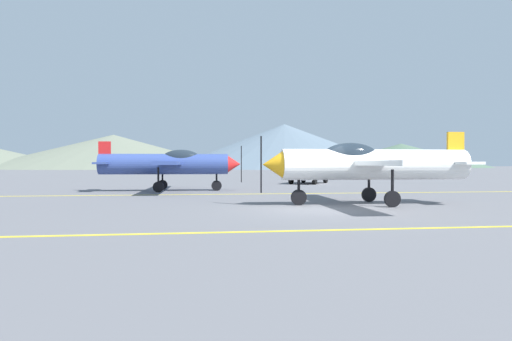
# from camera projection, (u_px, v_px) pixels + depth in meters

# --- Properties ---
(ground_plane) EXTENTS (400.00, 400.00, 0.00)m
(ground_plane) POSITION_uv_depth(u_px,v_px,m) (317.00, 209.00, 15.20)
(ground_plane) COLOR slate
(apron_line_near) EXTENTS (80.00, 0.16, 0.01)m
(apron_line_near) POSITION_uv_depth(u_px,v_px,m) (373.00, 229.00, 10.52)
(apron_line_near) COLOR yellow
(apron_line_near) RESTS_ON ground_plane
(apron_line_far) EXTENTS (80.00, 0.16, 0.01)m
(apron_line_far) POSITION_uv_depth(u_px,v_px,m) (276.00, 194.00, 22.79)
(apron_line_far) COLOR yellow
(apron_line_far) RESTS_ON ground_plane
(airplane_near) EXTENTS (7.85, 9.06, 2.72)m
(airplane_near) POSITION_uv_depth(u_px,v_px,m) (367.00, 163.00, 16.86)
(airplane_near) COLOR white
(airplane_near) RESTS_ON ground_plane
(airplane_mid) EXTENTS (7.86, 9.06, 2.72)m
(airplane_mid) POSITION_uv_depth(u_px,v_px,m) (170.00, 163.00, 25.06)
(airplane_mid) COLOR #33478C
(airplane_mid) RESTS_ON ground_plane
(car_sedan) EXTENTS (3.83, 4.59, 1.62)m
(car_sedan) POSITION_uv_depth(u_px,v_px,m) (309.00, 172.00, 34.47)
(car_sedan) COLOR white
(car_sedan) RESTS_ON ground_plane
(hill_centerleft) EXTENTS (78.42, 78.42, 10.53)m
(hill_centerleft) POSITION_uv_depth(u_px,v_px,m) (113.00, 151.00, 143.28)
(hill_centerleft) COLOR slate
(hill_centerleft) RESTS_ON ground_plane
(hill_centerright) EXTENTS (70.42, 70.42, 13.53)m
(hill_centerright) POSITION_uv_depth(u_px,v_px,m) (284.00, 146.00, 139.14)
(hill_centerright) COLOR slate
(hill_centerright) RESTS_ON ground_plane
(hill_right) EXTENTS (64.04, 64.04, 9.05)m
(hill_right) POSITION_uv_depth(u_px,v_px,m) (401.00, 155.00, 173.20)
(hill_right) COLOR #4C6651
(hill_right) RESTS_ON ground_plane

